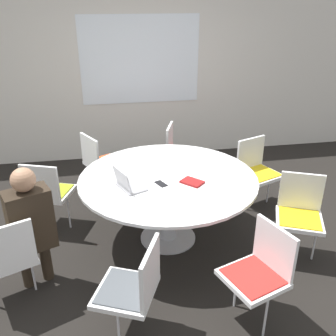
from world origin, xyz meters
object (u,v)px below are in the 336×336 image
(person_0, at_px, (30,221))
(laptop, at_px, (127,183))
(chair_5, at_px, (179,150))
(chair_2, at_px, (260,268))
(chair_1, at_px, (134,285))
(chair_7, at_px, (48,190))
(spiral_notebook, at_px, (192,182))
(cell_phone, at_px, (161,184))
(chair_0, at_px, (7,255))
(chair_3, at_px, (300,210))
(chair_4, at_px, (257,167))
(chair_6, at_px, (100,160))

(person_0, xyz_separation_m, laptop, (0.85, 0.35, 0.11))
(chair_5, distance_m, laptop, 1.69)
(laptop, bearing_deg, chair_2, -161.31)
(laptop, bearing_deg, chair_1, 154.06)
(chair_7, xyz_separation_m, spiral_notebook, (1.48, -0.58, 0.25))
(chair_7, distance_m, cell_phone, 1.32)
(chair_0, distance_m, chair_1, 1.13)
(person_0, height_order, spiral_notebook, person_0)
(chair_7, distance_m, spiral_notebook, 1.61)
(chair_3, height_order, chair_4, same)
(chair_5, bearing_deg, chair_6, -63.10)
(chair_4, distance_m, chair_5, 1.10)
(chair_1, relative_size, chair_3, 1.00)
(cell_phone, bearing_deg, person_0, -161.78)
(chair_5, height_order, chair_6, same)
(chair_1, height_order, spiral_notebook, chair_1)
(chair_3, relative_size, cell_phone, 5.48)
(chair_5, bearing_deg, chair_3, 45.58)
(chair_1, xyz_separation_m, chair_4, (1.68, 1.80, 0.00))
(chair_5, bearing_deg, chair_1, 0.66)
(chair_5, distance_m, chair_7, 1.86)
(spiral_notebook, height_order, cell_phone, spiral_notebook)
(spiral_notebook, bearing_deg, chair_7, 158.77)
(chair_4, bearing_deg, chair_7, -18.14)
(chair_4, bearing_deg, spiral_notebook, 14.46)
(laptop, bearing_deg, chair_6, -11.83)
(chair_2, bearing_deg, person_0, 49.17)
(chair_2, xyz_separation_m, laptop, (-0.94, 1.04, 0.30))
(chair_0, distance_m, laptop, 1.20)
(chair_5, xyz_separation_m, person_0, (-1.66, -1.81, 0.19))
(chair_0, bearing_deg, cell_phone, -1.13)
(chair_5, distance_m, person_0, 2.46)
(chair_5, bearing_deg, spiral_notebook, 12.89)
(chair_1, height_order, chair_7, same)
(chair_4, xyz_separation_m, chair_6, (-1.91, 0.58, 0.00))
(chair_0, relative_size, chair_4, 1.00)
(chair_2, height_order, chair_5, same)
(chair_0, height_order, chair_7, same)
(cell_phone, bearing_deg, spiral_notebook, -5.06)
(chair_4, relative_size, laptop, 2.36)
(chair_0, relative_size, laptop, 2.36)
(chair_1, xyz_separation_m, cell_phone, (0.38, 1.10, 0.25))
(chair_2, height_order, chair_4, same)
(chair_2, bearing_deg, chair_6, 7.34)
(spiral_notebook, bearing_deg, chair_2, -74.02)
(chair_7, relative_size, person_0, 0.71)
(chair_2, height_order, person_0, person_0)
(chair_6, xyz_separation_m, cell_phone, (0.60, -1.28, 0.25))
(chair_4, distance_m, cell_phone, 1.50)
(laptop, distance_m, cell_phone, 0.34)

